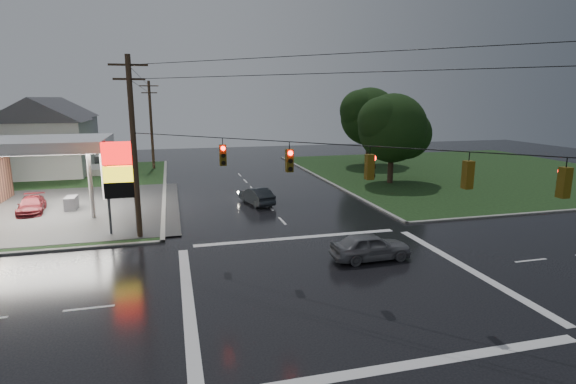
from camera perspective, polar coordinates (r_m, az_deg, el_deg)
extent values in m
plane|color=black|center=(21.86, 6.39, -11.21)|extent=(120.00, 120.00, 0.00)
cube|color=black|center=(56.44, 21.81, 2.38)|extent=(36.00, 36.00, 0.08)
cylinder|color=silver|center=(34.72, -23.76, 0.85)|extent=(0.30, 0.30, 5.00)
cylinder|color=silver|center=(40.57, -22.49, 2.42)|extent=(0.30, 0.30, 5.00)
cube|color=silver|center=(38.38, -30.83, 5.22)|extent=(12.00, 8.00, 0.80)
cube|color=white|center=(38.42, -30.76, 4.60)|extent=(11.40, 7.40, 0.04)
cube|color=#59595E|center=(38.35, -25.79, -1.34)|extent=(0.80, 1.60, 1.10)
cylinder|color=#59595E|center=(30.00, -21.93, 0.37)|extent=(0.16, 0.16, 6.00)
cylinder|color=#59595E|center=(29.84, -18.89, 0.53)|extent=(0.16, 0.16, 6.00)
cube|color=red|center=(29.58, -20.72, 4.63)|extent=(2.00, 0.35, 1.40)
cube|color=yellow|center=(29.76, -20.54, 2.15)|extent=(2.00, 0.35, 1.00)
cube|color=black|center=(29.93, -20.40, 0.26)|extent=(2.00, 0.35, 1.00)
cylinder|color=#382619|center=(28.47, -18.96, 5.11)|extent=(0.32, 0.32, 11.00)
cube|color=#382619|center=(28.36, -19.64, 14.97)|extent=(2.20, 0.12, 0.12)
cube|color=#382619|center=(28.32, -19.53, 13.36)|extent=(1.80, 0.12, 0.12)
cylinder|color=#382619|center=(56.86, -16.97, 8.07)|extent=(0.32, 0.32, 10.50)
cube|color=#382619|center=(56.78, -17.26, 12.75)|extent=(2.20, 0.12, 0.12)
cube|color=#382619|center=(56.76, -17.21, 11.94)|extent=(1.80, 0.12, 0.12)
cube|color=#59470C|center=(23.80, -8.27, 4.65)|extent=(0.34, 0.34, 1.10)
cylinder|color=#FF0C07|center=(23.56, -8.24, 5.51)|extent=(0.22, 0.08, 0.22)
cube|color=#59470C|center=(21.54, 0.18, 4.02)|extent=(0.34, 0.34, 1.10)
cylinder|color=#FF0C07|center=(21.30, 0.32, 4.96)|extent=(0.22, 0.08, 0.22)
cube|color=#59470C|center=(19.84, 10.31, 3.15)|extent=(0.34, 0.34, 1.10)
cylinder|color=#FF0C07|center=(19.87, 10.87, 4.25)|extent=(0.08, 0.22, 0.22)
cube|color=#59470C|center=(18.87, 21.87, 2.04)|extent=(0.34, 0.34, 1.10)
cylinder|color=#FF0C07|center=(18.97, 21.60, 3.27)|extent=(0.22, 0.08, 0.22)
cube|color=#59470C|center=(18.69, 31.65, 1.02)|extent=(0.34, 0.34, 1.10)
cylinder|color=#FF0C07|center=(18.77, 31.34, 2.28)|extent=(0.22, 0.08, 0.22)
cube|color=silver|center=(56.67, -28.62, 4.84)|extent=(9.00, 8.00, 6.00)
cube|color=gray|center=(55.95, -23.09, 2.57)|extent=(1.60, 4.80, 0.80)
cube|color=silver|center=(68.53, -27.10, 5.97)|extent=(9.00, 8.00, 6.00)
cube|color=gray|center=(67.86, -22.52, 4.10)|extent=(1.60, 4.80, 0.80)
cylinder|color=black|center=(46.38, 12.94, 4.13)|extent=(0.56, 0.56, 5.04)
sphere|color=black|center=(46.08, 13.12, 7.90)|extent=(6.80, 6.80, 6.80)
sphere|color=black|center=(47.20, 14.75, 7.14)|extent=(5.10, 5.10, 5.10)
sphere|color=black|center=(45.07, 11.85, 8.79)|extent=(4.76, 4.76, 4.76)
cylinder|color=black|center=(58.36, 10.14, 6.07)|extent=(0.56, 0.56, 5.60)
sphere|color=black|center=(58.13, 10.27, 9.40)|extent=(7.20, 7.20, 7.20)
sphere|color=black|center=(59.21, 11.72, 8.71)|extent=(5.40, 5.40, 5.40)
sphere|color=black|center=(57.15, 9.14, 10.21)|extent=(5.04, 5.04, 5.04)
imported|color=#21262A|center=(36.74, -4.03, -0.47)|extent=(2.46, 4.46, 1.39)
imported|color=slate|center=(24.64, 10.42, -6.80)|extent=(4.34, 1.80, 1.47)
imported|color=#551317|center=(38.92, -29.80, -1.46)|extent=(2.25, 4.42, 1.23)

